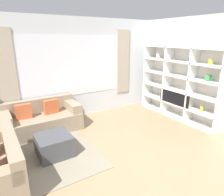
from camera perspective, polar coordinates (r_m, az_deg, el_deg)
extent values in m
plane|color=#9E7F5B|center=(3.58, 10.35, -20.98)|extent=(16.00, 16.00, 0.00)
cube|color=silver|center=(5.53, -11.10, 7.99)|extent=(6.48, 0.07, 2.70)
cube|color=white|center=(5.48, -11.00, 8.97)|extent=(2.90, 0.01, 1.60)
cube|color=#B2A38E|center=(5.11, -28.16, 6.70)|extent=(0.44, 0.03, 1.90)
cube|color=#B2A38E|center=(6.25, 3.19, 10.21)|extent=(0.44, 0.03, 1.90)
cube|color=silver|center=(5.92, 20.34, 7.83)|extent=(0.07, 4.24, 2.70)
cube|color=gray|center=(4.30, -20.68, -14.71)|extent=(2.10, 2.31, 0.01)
cube|color=silver|center=(5.94, 19.79, 4.24)|extent=(0.02, 2.46, 1.95)
cube|color=white|center=(5.13, 29.16, 1.16)|extent=(0.41, 0.04, 1.95)
cube|color=white|center=(5.55, 21.84, 3.17)|extent=(0.41, 0.04, 1.95)
cube|color=white|center=(6.05, 15.60, 4.83)|extent=(0.41, 0.04, 1.95)
cube|color=white|center=(6.61, 10.35, 6.18)|extent=(0.41, 0.04, 1.95)
cube|color=white|center=(6.06, 17.74, -4.81)|extent=(0.41, 2.46, 0.04)
cube|color=white|center=(5.94, 18.06, -1.47)|extent=(0.41, 2.46, 0.04)
cube|color=white|center=(5.83, 18.41, 2.17)|extent=(0.41, 2.46, 0.04)
cube|color=white|center=(5.75, 18.77, 5.93)|extent=(0.41, 2.46, 0.04)
cube|color=white|center=(5.70, 19.15, 9.78)|extent=(0.41, 2.46, 0.04)
cube|color=white|center=(5.67, 19.52, 13.51)|extent=(0.41, 2.46, 0.04)
cube|color=black|center=(5.76, 17.24, -0.05)|extent=(0.04, 0.97, 0.33)
cube|color=black|center=(5.82, 17.24, -1.44)|extent=(0.10, 0.24, 0.03)
cube|color=white|center=(6.22, 13.09, 11.74)|extent=(0.08, 0.08, 0.16)
cylinder|color=gold|center=(5.19, 26.33, 9.26)|extent=(0.10, 0.10, 0.13)
cylinder|color=#2856A8|center=(5.88, 18.27, -0.79)|extent=(0.10, 0.10, 0.14)
cylinder|color=gold|center=(5.91, 17.92, -0.69)|extent=(0.10, 0.10, 0.13)
cylinder|color=gold|center=(5.47, 24.26, -2.74)|extent=(0.08, 0.08, 0.15)
cube|color=#388947|center=(5.24, 25.81, 5.17)|extent=(0.10, 0.10, 0.15)
cube|color=gray|center=(5.09, -19.23, -6.96)|extent=(1.77, 0.82, 0.41)
cube|color=gray|center=(5.25, -20.48, -1.95)|extent=(1.77, 0.18, 0.34)
cube|color=gray|center=(4.89, -28.34, -5.19)|extent=(0.24, 0.76, 0.21)
cube|color=gray|center=(5.18, -11.34, -2.21)|extent=(0.24, 0.76, 0.21)
cube|color=#C65B33|center=(5.05, -16.99, -2.36)|extent=(0.35, 0.16, 0.34)
cube|color=#C65B33|center=(4.93, -23.97, -3.56)|extent=(0.35, 0.15, 0.34)
cube|color=gray|center=(3.53, -26.87, -12.12)|extent=(0.18, 1.56, 0.34)
cube|color=#47474C|center=(4.08, -16.21, -12.84)|extent=(0.62, 0.62, 0.41)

